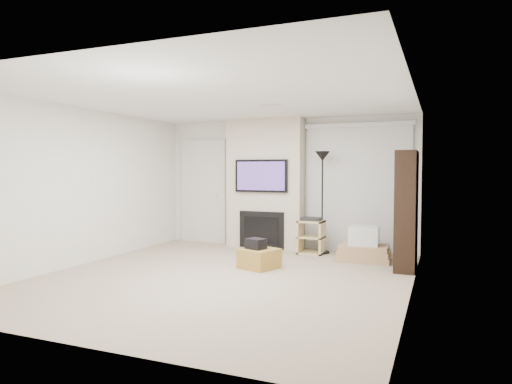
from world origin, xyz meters
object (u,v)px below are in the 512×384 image
at_px(floor_lamp, 322,173).
at_px(box_stack, 364,247).
at_px(bookshelf, 406,210).
at_px(ottoman, 259,258).
at_px(av_stand, 311,235).

xyz_separation_m(floor_lamp, box_stack, (0.82, -0.41, -1.24)).
distance_m(box_stack, bookshelf, 1.07).
xyz_separation_m(ottoman, av_stand, (0.42, 1.49, 0.20)).
relative_size(ottoman, floor_lamp, 0.27).
bearing_deg(bookshelf, ottoman, -159.91).
distance_m(ottoman, floor_lamp, 2.16).
distance_m(ottoman, av_stand, 1.56).
bearing_deg(floor_lamp, av_stand, -142.63).
bearing_deg(floor_lamp, ottoman, -109.84).
relative_size(ottoman, av_stand, 0.76).
relative_size(box_stack, bookshelf, 0.49).
distance_m(av_stand, bookshelf, 1.91).
bearing_deg(av_stand, ottoman, -105.58).
distance_m(floor_lamp, av_stand, 1.13).
bearing_deg(box_stack, av_stand, 164.22).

